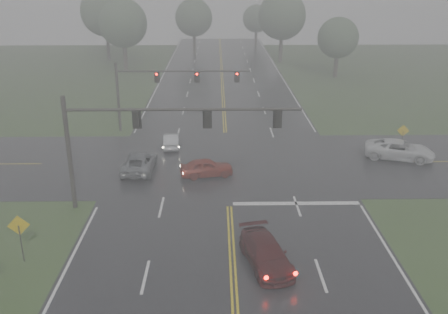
{
  "coord_description": "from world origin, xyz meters",
  "views": [
    {
      "loc": [
        -0.81,
        -15.73,
        14.71
      ],
      "look_at": [
        -0.32,
        16.0,
        2.78
      ],
      "focal_mm": 40.0,
      "sensor_mm": 36.0,
      "label": 1
    }
  ],
  "objects_px": {
    "signal_gantry_far": "(159,83)",
    "sedan_red": "(207,176)",
    "sedan_maroon": "(265,265)",
    "sedan_silver": "(172,147)",
    "pickup_white": "(398,159)",
    "car_grey": "(140,171)",
    "signal_gantry_near": "(141,130)"
  },
  "relations": [
    {
      "from": "signal_gantry_near",
      "to": "sedan_maroon",
      "type": "bearing_deg",
      "value": -44.11
    },
    {
      "from": "sedan_maroon",
      "to": "signal_gantry_near",
      "type": "xyz_separation_m",
      "value": [
        -7.31,
        7.09,
        5.32
      ]
    },
    {
      "from": "sedan_silver",
      "to": "sedan_maroon",
      "type": "bearing_deg",
      "value": 105.02
    },
    {
      "from": "car_grey",
      "to": "signal_gantry_far",
      "type": "height_order",
      "value": "signal_gantry_far"
    },
    {
      "from": "pickup_white",
      "to": "sedan_maroon",
      "type": "bearing_deg",
      "value": 159.47
    },
    {
      "from": "sedan_maroon",
      "to": "pickup_white",
      "type": "height_order",
      "value": "pickup_white"
    },
    {
      "from": "signal_gantry_far",
      "to": "car_grey",
      "type": "bearing_deg",
      "value": -93.42
    },
    {
      "from": "sedan_maroon",
      "to": "sedan_red",
      "type": "distance_m",
      "value": 12.7
    },
    {
      "from": "sedan_maroon",
      "to": "pickup_white",
      "type": "bearing_deg",
      "value": 38.07
    },
    {
      "from": "car_grey",
      "to": "signal_gantry_far",
      "type": "relative_size",
      "value": 0.39
    },
    {
      "from": "sedan_maroon",
      "to": "car_grey",
      "type": "height_order",
      "value": "sedan_maroon"
    },
    {
      "from": "sedan_maroon",
      "to": "signal_gantry_far",
      "type": "distance_m",
      "value": 25.56
    },
    {
      "from": "sedan_silver",
      "to": "signal_gantry_near",
      "type": "distance_m",
      "value": 12.99
    },
    {
      "from": "sedan_red",
      "to": "pickup_white",
      "type": "xyz_separation_m",
      "value": [
        15.9,
        3.47,
        0.0
      ]
    },
    {
      "from": "car_grey",
      "to": "sedan_maroon",
      "type": "bearing_deg",
      "value": 124.89
    },
    {
      "from": "sedan_silver",
      "to": "signal_gantry_far",
      "type": "bearing_deg",
      "value": -78.37
    },
    {
      "from": "car_grey",
      "to": "pickup_white",
      "type": "distance_m",
      "value": 21.27
    },
    {
      "from": "sedan_red",
      "to": "signal_gantry_far",
      "type": "relative_size",
      "value": 0.31
    },
    {
      "from": "sedan_silver",
      "to": "pickup_white",
      "type": "relative_size",
      "value": 0.67
    },
    {
      "from": "signal_gantry_near",
      "to": "signal_gantry_far",
      "type": "height_order",
      "value": "signal_gantry_near"
    },
    {
      "from": "signal_gantry_far",
      "to": "sedan_red",
      "type": "bearing_deg",
      "value": -68.25
    },
    {
      "from": "car_grey",
      "to": "signal_gantry_far",
      "type": "distance_m",
      "value": 11.45
    },
    {
      "from": "sedan_silver",
      "to": "pickup_white",
      "type": "xyz_separation_m",
      "value": [
        19.13,
        -3.18,
        0.0
      ]
    },
    {
      "from": "sedan_red",
      "to": "signal_gantry_far",
      "type": "bearing_deg",
      "value": 10.63
    },
    {
      "from": "sedan_maroon",
      "to": "car_grey",
      "type": "distance_m",
      "value": 15.91
    },
    {
      "from": "sedan_maroon",
      "to": "sedan_silver",
      "type": "distance_m",
      "value": 20.02
    },
    {
      "from": "signal_gantry_far",
      "to": "pickup_white",
      "type": "bearing_deg",
      "value": -21.56
    },
    {
      "from": "signal_gantry_far",
      "to": "sedan_maroon",
      "type": "bearing_deg",
      "value": -71.52
    },
    {
      "from": "sedan_silver",
      "to": "car_grey",
      "type": "bearing_deg",
      "value": 65.8
    },
    {
      "from": "car_grey",
      "to": "pickup_white",
      "type": "height_order",
      "value": "pickup_white"
    },
    {
      "from": "sedan_silver",
      "to": "signal_gantry_far",
      "type": "height_order",
      "value": "signal_gantry_far"
    },
    {
      "from": "sedan_maroon",
      "to": "signal_gantry_far",
      "type": "relative_size",
      "value": 0.38
    }
  ]
}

